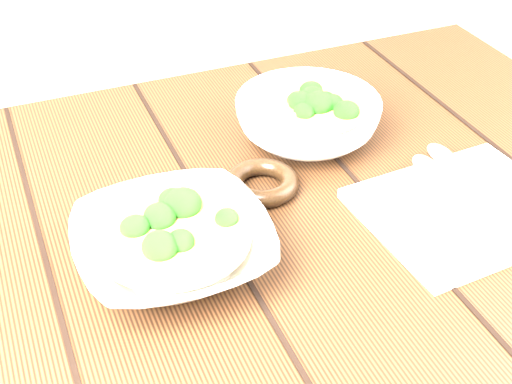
% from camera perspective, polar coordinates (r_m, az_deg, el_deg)
% --- Properties ---
extents(table, '(1.20, 0.80, 0.75)m').
position_cam_1_polar(table, '(0.94, -1.56, -8.43)').
color(table, '#311C0E').
rests_on(table, ground).
extents(soup_bowl_front, '(0.22, 0.22, 0.06)m').
position_cam_1_polar(soup_bowl_front, '(0.79, -6.62, -4.26)').
color(soup_bowl_front, silver).
rests_on(soup_bowl_front, table).
extents(soup_bowl_back, '(0.26, 0.26, 0.07)m').
position_cam_1_polar(soup_bowl_back, '(1.00, 4.15, 5.90)').
color(soup_bowl_back, silver).
rests_on(soup_bowl_back, table).
extents(trivet, '(0.10, 0.10, 0.02)m').
position_cam_1_polar(trivet, '(0.91, 0.48, 0.76)').
color(trivet, black).
rests_on(trivet, table).
extents(napkin, '(0.25, 0.21, 0.01)m').
position_cam_1_polar(napkin, '(0.91, 16.32, -1.40)').
color(napkin, beige).
rests_on(napkin, table).
extents(spoon_left, '(0.05, 0.20, 0.01)m').
position_cam_1_polar(spoon_left, '(0.93, 14.43, 0.67)').
color(spoon_left, '#B0AD9B').
rests_on(spoon_left, napkin).
extents(spoon_right, '(0.04, 0.20, 0.01)m').
position_cam_1_polar(spoon_right, '(0.96, 15.72, 1.66)').
color(spoon_right, '#B0AD9B').
rests_on(spoon_right, napkin).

